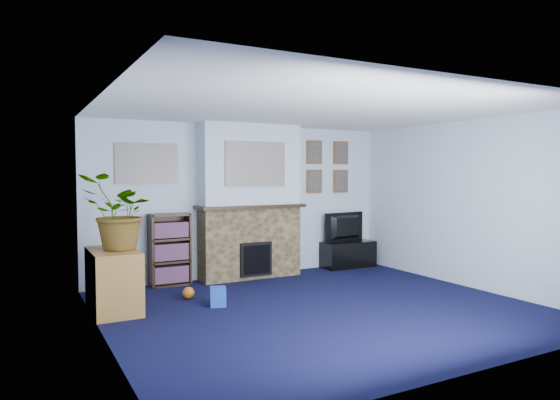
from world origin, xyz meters
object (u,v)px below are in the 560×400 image
television (348,227)px  bookshelf (170,251)px  sideboard (113,282)px  tv_stand (348,254)px

television → bookshelf: (-3.14, 0.06, -0.20)m
bookshelf → sideboard: bookshelf is taller
tv_stand → bookshelf: bookshelf is taller
television → sideboard: size_ratio=0.93×
tv_stand → television: television is taller
television → sideboard: television is taller
tv_stand → television: size_ratio=1.09×
tv_stand → bookshelf: 3.16m
bookshelf → sideboard: size_ratio=1.11×
bookshelf → sideboard: 1.44m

